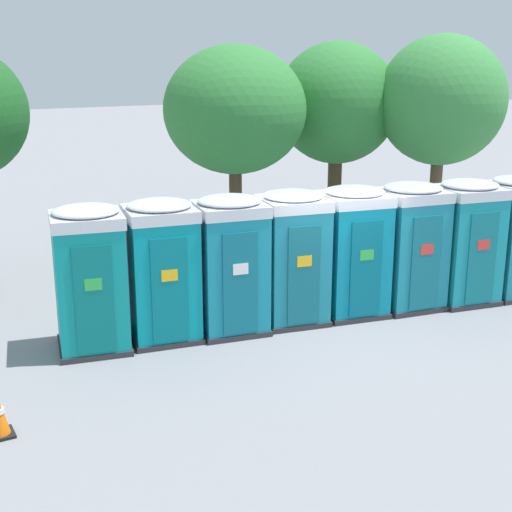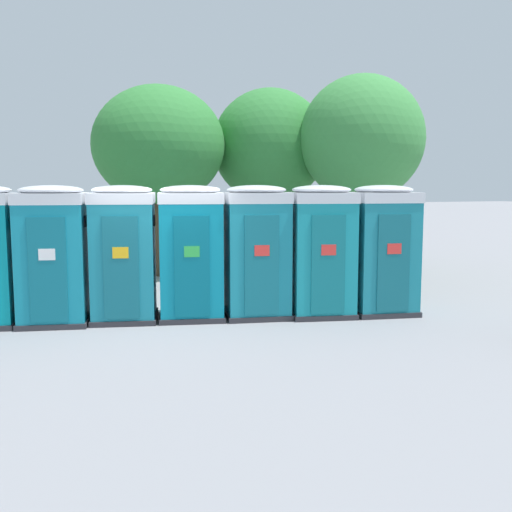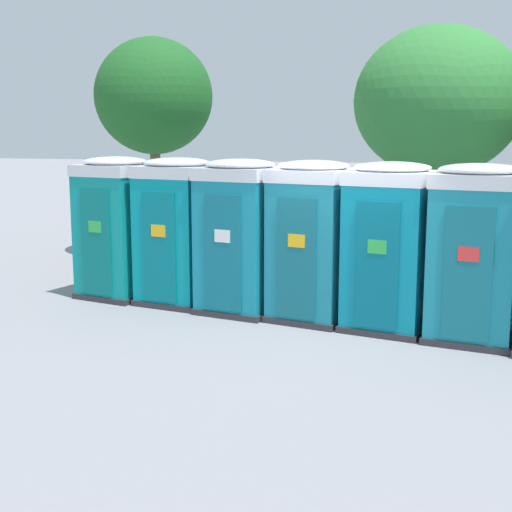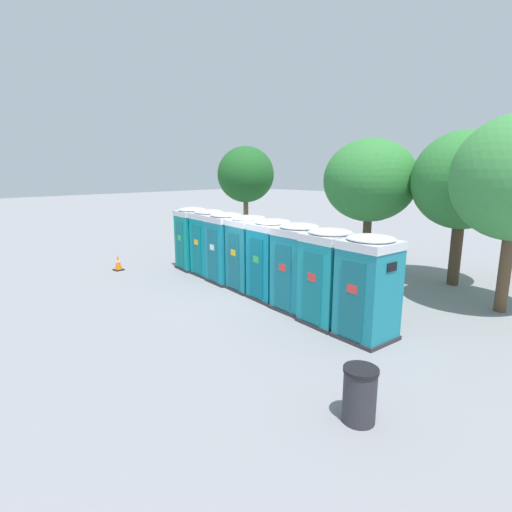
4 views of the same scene
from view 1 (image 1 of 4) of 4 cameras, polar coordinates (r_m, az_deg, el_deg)
ground_plane at (r=13.94m, az=5.51°, el=-5.04°), size 120.00×120.00×0.00m
portapotty_0 at (r=12.43m, az=-13.13°, el=-1.73°), size 1.42×1.42×2.54m
portapotty_1 at (r=12.68m, az=-7.54°, el=-1.10°), size 1.39×1.38×2.54m
portapotty_2 at (r=12.95m, az=-2.06°, el=-0.63°), size 1.42×1.39×2.54m
portapotty_3 at (r=13.43m, az=2.95°, el=-0.03°), size 1.40×1.41×2.54m
portapotty_4 at (r=13.94m, az=7.74°, el=0.43°), size 1.42×1.41×2.54m
portapotty_5 at (r=14.52m, az=12.20°, el=0.83°), size 1.39×1.37×2.54m
portapotty_6 at (r=15.14m, az=16.41°, el=1.16°), size 1.42×1.40×2.54m
street_tree_0 at (r=19.92m, az=14.61°, el=11.92°), size 3.39×3.39×5.50m
street_tree_1 at (r=20.23m, az=6.49°, el=11.99°), size 3.37×3.37×5.33m
street_tree_3 at (r=18.28m, az=-1.70°, el=11.56°), size 3.61×3.61×5.22m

